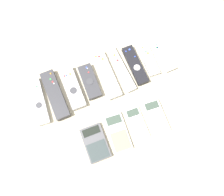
# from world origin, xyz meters

# --- Properties ---
(ground_plane) EXTENTS (3.00, 3.00, 0.00)m
(ground_plane) POSITION_xyz_m (0.00, 0.00, 0.00)
(ground_plane) COLOR #B2A88E
(remote_0) EXTENTS (0.06, 0.21, 0.02)m
(remote_0) POSITION_xyz_m (-0.28, 0.14, 0.01)
(remote_0) COLOR white
(remote_0) RESTS_ON ground_plane
(remote_1) EXTENTS (0.06, 0.22, 0.03)m
(remote_1) POSITION_xyz_m (-0.21, 0.14, 0.01)
(remote_1) COLOR #333338
(remote_1) RESTS_ON ground_plane
(remote_2) EXTENTS (0.06, 0.18, 0.03)m
(remote_2) POSITION_xyz_m (-0.14, 0.14, 0.01)
(remote_2) COLOR #B7B7BC
(remote_2) RESTS_ON ground_plane
(remote_3) EXTENTS (0.06, 0.15, 0.03)m
(remote_3) POSITION_xyz_m (-0.06, 0.14, 0.01)
(remote_3) COLOR #333338
(remote_3) RESTS_ON ground_plane
(remote_4) EXTENTS (0.06, 0.22, 0.02)m
(remote_4) POSITION_xyz_m (0.02, 0.14, 0.01)
(remote_4) COLOR silver
(remote_4) RESTS_ON ground_plane
(remote_5) EXTENTS (0.05, 0.22, 0.02)m
(remote_5) POSITION_xyz_m (0.09, 0.14, 0.01)
(remote_5) COLOR #B7B7BC
(remote_5) RESTS_ON ground_plane
(remote_6) EXTENTS (0.05, 0.18, 0.02)m
(remote_6) POSITION_xyz_m (0.15, 0.14, 0.01)
(remote_6) COLOR black
(remote_6) RESTS_ON ground_plane
(remote_7) EXTENTS (0.05, 0.15, 0.02)m
(remote_7) POSITION_xyz_m (0.21, 0.14, 0.01)
(remote_7) COLOR silver
(remote_7) RESTS_ON ground_plane
(remote_8) EXTENTS (0.06, 0.16, 0.02)m
(remote_8) POSITION_xyz_m (0.28, 0.14, 0.01)
(remote_8) COLOR white
(remote_8) RESTS_ON ground_plane
(calculator_0) EXTENTS (0.09, 0.14, 0.02)m
(calculator_0) POSITION_xyz_m (-0.13, -0.11, 0.01)
(calculator_0) COLOR #4C4C51
(calculator_0) RESTS_ON ground_plane
(calculator_1) EXTENTS (0.08, 0.16, 0.01)m
(calculator_1) POSITION_xyz_m (-0.03, -0.11, 0.01)
(calculator_1) COLOR #B2B2B7
(calculator_1) RESTS_ON ground_plane
(calculator_2) EXTENTS (0.07, 0.13, 0.01)m
(calculator_2) POSITION_xyz_m (0.05, -0.10, 0.01)
(calculator_2) COLOR silver
(calculator_2) RESTS_ON ground_plane
(calculator_3) EXTENTS (0.08, 0.14, 0.02)m
(calculator_3) POSITION_xyz_m (0.14, -0.10, 0.01)
(calculator_3) COLOR silver
(calculator_3) RESTS_ON ground_plane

